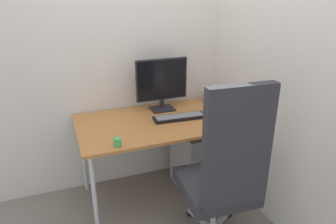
% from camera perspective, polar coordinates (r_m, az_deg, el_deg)
% --- Properties ---
extents(ground_plane, '(8.00, 8.00, 0.00)m').
position_cam_1_polar(ground_plane, '(3.06, -1.00, -14.46)').
color(ground_plane, slate).
extents(wall_back, '(3.10, 0.04, 2.80)m').
position_cam_1_polar(wall_back, '(2.90, -4.09, 13.59)').
color(wall_back, silver).
rests_on(wall_back, ground_plane).
extents(wall_side_right, '(0.04, 2.47, 2.80)m').
position_cam_1_polar(wall_side_right, '(2.63, 16.29, 11.94)').
color(wall_side_right, silver).
rests_on(wall_side_right, ground_plane).
extents(desk, '(1.41, 0.79, 0.75)m').
position_cam_1_polar(desk, '(2.71, -1.10, -2.52)').
color(desk, '#B27038').
rests_on(desk, ground_plane).
extents(office_chair, '(0.58, 0.61, 1.30)m').
position_cam_1_polar(office_chair, '(2.19, 10.06, -10.61)').
color(office_chair, black).
rests_on(office_chair, ground_plane).
extents(filing_cabinet, '(0.46, 0.51, 0.61)m').
position_cam_1_polar(filing_cabinet, '(3.04, 6.07, -8.06)').
color(filing_cabinet, '#9EA0A5').
rests_on(filing_cabinet, ground_plane).
extents(monitor, '(0.47, 0.17, 0.47)m').
position_cam_1_polar(monitor, '(2.84, -1.12, 5.37)').
color(monitor, black).
rests_on(monitor, desk).
extents(keyboard, '(0.45, 0.15, 0.03)m').
position_cam_1_polar(keyboard, '(2.71, 2.06, -0.94)').
color(keyboard, black).
rests_on(keyboard, desk).
extents(mouse, '(0.06, 0.09, 0.04)m').
position_cam_1_polar(mouse, '(2.91, 8.08, 0.61)').
color(mouse, black).
rests_on(mouse, desk).
extents(pen_holder, '(0.09, 0.09, 0.18)m').
position_cam_1_polar(pen_holder, '(3.12, 6.95, 2.78)').
color(pen_holder, gray).
rests_on(pen_holder, desk).
extents(notebook, '(0.16, 0.20, 0.02)m').
position_cam_1_polar(notebook, '(2.72, 11.98, -1.48)').
color(notebook, '#334C8C').
rests_on(notebook, desk).
extents(desk_clamp_accessory, '(0.05, 0.05, 0.06)m').
position_cam_1_polar(desk_clamp_accessory, '(2.29, -9.03, -5.35)').
color(desk_clamp_accessory, '#3FAD59').
rests_on(desk_clamp_accessory, desk).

